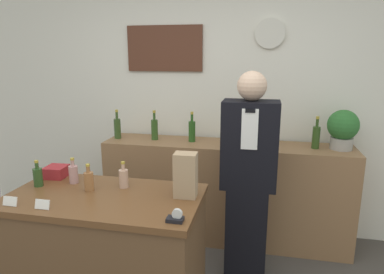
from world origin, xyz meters
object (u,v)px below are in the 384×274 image
object	(u,v)px
potted_plant	(343,128)
paper_bag	(186,175)
tape_dispenser	(176,218)
shopkeeper	(248,180)

from	to	relation	value
potted_plant	paper_bag	bearing A→B (deg)	-133.39
paper_bag	tape_dispenser	world-z (taller)	paper_bag
potted_plant	tape_dispenser	distance (m)	1.91
potted_plant	paper_bag	distance (m)	1.66
tape_dispenser	shopkeeper	bearing A→B (deg)	70.77
potted_plant	shopkeeper	bearing A→B (deg)	-143.38
shopkeeper	paper_bag	world-z (taller)	shopkeeper
shopkeeper	paper_bag	distance (m)	0.76
paper_bag	tape_dispenser	bearing A→B (deg)	-85.88
shopkeeper	paper_bag	xyz separation A→B (m)	(-0.36, -0.63, 0.23)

